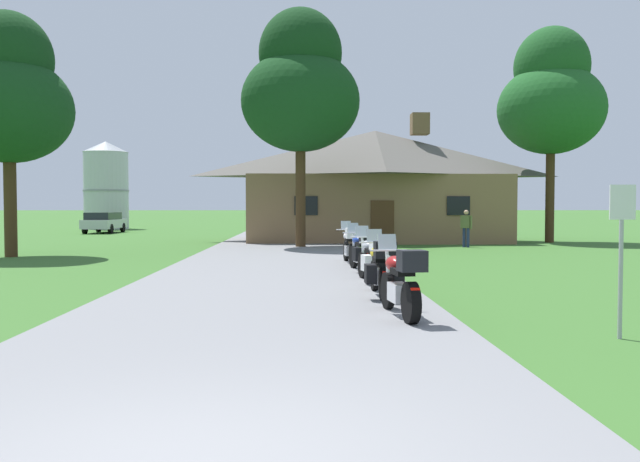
% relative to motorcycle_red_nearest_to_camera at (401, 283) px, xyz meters
% --- Properties ---
extents(ground_plane, '(500.00, 500.00, 0.00)m').
position_rel_motorcycle_red_nearest_to_camera_xyz_m(ground_plane, '(-2.33, 13.96, -0.62)').
color(ground_plane, '#386628').
extents(asphalt_driveway, '(6.40, 80.00, 0.06)m').
position_rel_motorcycle_red_nearest_to_camera_xyz_m(asphalt_driveway, '(-2.33, 11.96, -0.59)').
color(asphalt_driveway, slate).
rests_on(asphalt_driveway, ground).
extents(motorcycle_red_nearest_to_camera, '(0.72, 2.08, 1.30)m').
position_rel_motorcycle_red_nearest_to_camera_xyz_m(motorcycle_red_nearest_to_camera, '(0.00, 0.00, 0.00)').
color(motorcycle_red_nearest_to_camera, black).
rests_on(motorcycle_red_nearest_to_camera, asphalt_driveway).
extents(motorcycle_yellow_second_in_row, '(0.73, 2.08, 1.30)m').
position_rel_motorcycle_red_nearest_to_camera_xyz_m(motorcycle_yellow_second_in_row, '(-0.04, 2.36, -0.01)').
color(motorcycle_yellow_second_in_row, black).
rests_on(motorcycle_yellow_second_in_row, asphalt_driveway).
extents(motorcycle_silver_third_in_row, '(0.93, 2.07, 1.30)m').
position_rel_motorcycle_red_nearest_to_camera_xyz_m(motorcycle_silver_third_in_row, '(0.07, 4.77, -0.01)').
color(motorcycle_silver_third_in_row, black).
rests_on(motorcycle_silver_third_in_row, asphalt_driveway).
extents(motorcycle_blue_fourth_in_row, '(0.95, 2.07, 1.30)m').
position_rel_motorcycle_red_nearest_to_camera_xyz_m(motorcycle_blue_fourth_in_row, '(0.07, 7.40, -0.01)').
color(motorcycle_blue_fourth_in_row, black).
rests_on(motorcycle_blue_fourth_in_row, asphalt_driveway).
extents(motorcycle_white_farthest_in_row, '(0.66, 2.08, 1.30)m').
position_rel_motorcycle_red_nearest_to_camera_xyz_m(motorcycle_white_farthest_in_row, '(-0.09, 9.95, 0.00)').
color(motorcycle_white_farthest_in_row, black).
rests_on(motorcycle_white_farthest_in_row, asphalt_driveway).
extents(stone_lodge, '(13.68, 6.65, 6.64)m').
position_rel_motorcycle_red_nearest_to_camera_xyz_m(stone_lodge, '(2.23, 23.71, 2.34)').
color(stone_lodge, brown).
rests_on(stone_lodge, ground).
extents(bystander_olive_shirt_near_lodge, '(0.46, 0.39, 1.67)m').
position_rel_motorcycle_red_nearest_to_camera_xyz_m(bystander_olive_shirt_near_lodge, '(5.73, 18.58, 0.31)').
color(bystander_olive_shirt_near_lodge, navy).
rests_on(bystander_olive_shirt_near_lodge, ground).
extents(metal_signpost_roadside, '(0.36, 0.06, 2.14)m').
position_rel_motorcycle_red_nearest_to_camera_xyz_m(metal_signpost_roadside, '(2.82, -1.50, 0.73)').
color(metal_signpost_roadside, '#9EA0A5').
rests_on(metal_signpost_roadside, ground).
extents(tree_by_lodge_front, '(5.18, 5.18, 10.42)m').
position_rel_motorcycle_red_nearest_to_camera_xyz_m(tree_by_lodge_front, '(-1.64, 18.39, 6.39)').
color(tree_by_lodge_front, '#422D19').
rests_on(tree_by_lodge_front, ground).
extents(tree_left_near, '(4.52, 4.52, 8.82)m').
position_rel_motorcycle_red_nearest_to_camera_xyz_m(tree_left_near, '(-12.12, 13.60, 5.21)').
color(tree_left_near, '#422D19').
rests_on(tree_left_near, ground).
extents(tree_right_of_lodge, '(5.29, 5.29, 10.79)m').
position_rel_motorcycle_red_nearest_to_camera_xyz_m(tree_right_of_lodge, '(10.93, 22.38, 6.69)').
color(tree_right_of_lodge, '#422D19').
rests_on(tree_right_of_lodge, ground).
extents(metal_silo_distant, '(3.56, 3.56, 6.97)m').
position_rel_motorcycle_red_nearest_to_camera_xyz_m(metal_silo_distant, '(-17.19, 42.50, 2.87)').
color(metal_silo_distant, '#B2B7BC').
rests_on(metal_silo_distant, ground).
extents(parked_silver_suv_far_left, '(1.94, 4.61, 1.40)m').
position_rel_motorcycle_red_nearest_to_camera_xyz_m(parked_silver_suv_far_left, '(-15.05, 34.65, 0.16)').
color(parked_silver_suv_far_left, '#ADAFB7').
rests_on(parked_silver_suv_far_left, ground).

